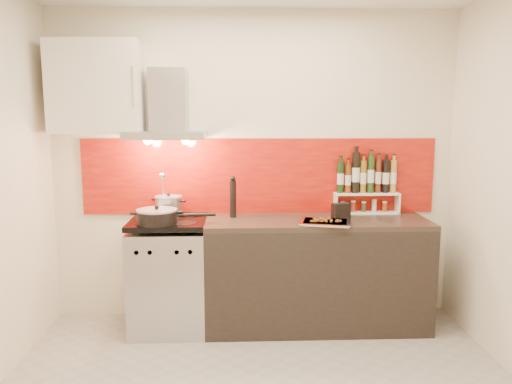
{
  "coord_description": "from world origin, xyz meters",
  "views": [
    {
      "loc": [
        -0.15,
        -2.83,
        1.73
      ],
      "look_at": [
        0.0,
        0.95,
        1.15
      ],
      "focal_mm": 35.0,
      "sensor_mm": 36.0,
      "label": 1
    }
  ],
  "objects_px": {
    "range_stove": "(169,276)",
    "stock_pot": "(169,206)",
    "saute_pan": "(158,216)",
    "pepper_mill": "(233,197)",
    "baking_tray": "(325,222)",
    "counter": "(316,273)"
  },
  "relations": [
    {
      "from": "saute_pan",
      "to": "range_stove",
      "type": "bearing_deg",
      "value": 68.63
    },
    {
      "from": "range_stove",
      "to": "stock_pot",
      "type": "height_order",
      "value": "stock_pot"
    },
    {
      "from": "counter",
      "to": "stock_pot",
      "type": "distance_m",
      "value": 1.33
    },
    {
      "from": "range_stove",
      "to": "counter",
      "type": "xyz_separation_m",
      "value": [
        1.2,
        0.0,
        0.01
      ]
    },
    {
      "from": "counter",
      "to": "pepper_mill",
      "type": "height_order",
      "value": "pepper_mill"
    },
    {
      "from": "stock_pot",
      "to": "saute_pan",
      "type": "xyz_separation_m",
      "value": [
        -0.05,
        -0.29,
        -0.03
      ]
    },
    {
      "from": "saute_pan",
      "to": "pepper_mill",
      "type": "relative_size",
      "value": 1.76
    },
    {
      "from": "stock_pot",
      "to": "pepper_mill",
      "type": "height_order",
      "value": "pepper_mill"
    },
    {
      "from": "stock_pot",
      "to": "baking_tray",
      "type": "xyz_separation_m",
      "value": [
        1.25,
        -0.31,
        -0.08
      ]
    },
    {
      "from": "saute_pan",
      "to": "stock_pot",
      "type": "bearing_deg",
      "value": 81.08
    },
    {
      "from": "stock_pot",
      "to": "pepper_mill",
      "type": "distance_m",
      "value": 0.54
    },
    {
      "from": "range_stove",
      "to": "pepper_mill",
      "type": "height_order",
      "value": "pepper_mill"
    },
    {
      "from": "saute_pan",
      "to": "pepper_mill",
      "type": "bearing_deg",
      "value": 24.28
    },
    {
      "from": "saute_pan",
      "to": "counter",
      "type": "bearing_deg",
      "value": 6.7
    },
    {
      "from": "range_stove",
      "to": "saute_pan",
      "type": "height_order",
      "value": "saute_pan"
    },
    {
      "from": "stock_pot",
      "to": "baking_tray",
      "type": "height_order",
      "value": "stock_pot"
    },
    {
      "from": "stock_pot",
      "to": "baking_tray",
      "type": "bearing_deg",
      "value": -14.17
    },
    {
      "from": "range_stove",
      "to": "pepper_mill",
      "type": "xyz_separation_m",
      "value": [
        0.52,
        0.12,
        0.63
      ]
    },
    {
      "from": "range_stove",
      "to": "saute_pan",
      "type": "bearing_deg",
      "value": -111.37
    },
    {
      "from": "stock_pot",
      "to": "saute_pan",
      "type": "bearing_deg",
      "value": -98.92
    },
    {
      "from": "range_stove",
      "to": "stock_pot",
      "type": "xyz_separation_m",
      "value": [
        -0.01,
        0.15,
        0.55
      ]
    },
    {
      "from": "stock_pot",
      "to": "saute_pan",
      "type": "relative_size",
      "value": 0.37
    }
  ]
}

